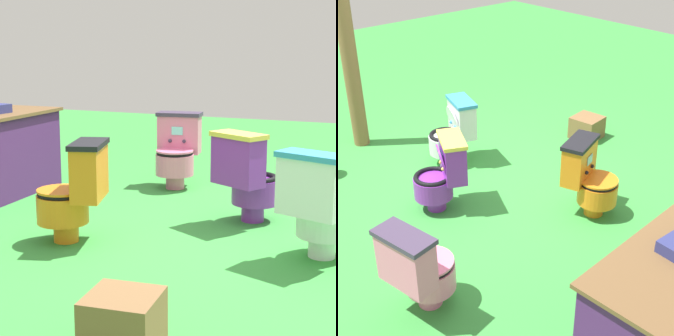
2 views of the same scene
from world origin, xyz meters
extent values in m
plane|color=green|center=(0.00, 0.00, 0.00)|extent=(14.00, 14.00, 0.00)
cylinder|color=white|center=(-0.11, -0.73, 0.07)|extent=(0.23, 0.23, 0.14)
cylinder|color=white|center=(-0.09, -0.73, 0.24)|extent=(0.47, 0.47, 0.20)
torus|color=black|center=(-0.09, -0.73, 0.35)|extent=(0.45, 0.45, 0.04)
cylinder|color=#338CBF|center=(-0.09, -0.73, 0.30)|extent=(0.30, 0.30, 0.01)
cube|color=white|center=(-0.28, -0.67, 0.51)|extent=(0.31, 0.45, 0.37)
cube|color=#338CBF|center=(-0.28, -0.67, 0.71)|extent=(0.34, 0.48, 0.04)
cube|color=#8CE0E5|center=(-0.18, -0.70, 0.56)|extent=(0.04, 0.11, 0.08)
cylinder|color=white|center=(-0.19, -0.70, 0.49)|extent=(0.20, 0.36, 0.35)
sphere|color=#338CBF|center=(-0.16, -0.64, 0.46)|extent=(0.04, 0.04, 0.04)
sphere|color=#338CBF|center=(-0.20, -0.77, 0.46)|extent=(0.04, 0.04, 0.04)
cylinder|color=purple|center=(0.53, -0.06, 0.07)|extent=(0.24, 0.24, 0.14)
cylinder|color=purple|center=(0.54, -0.07, 0.24)|extent=(0.50, 0.50, 0.20)
torus|color=black|center=(0.54, -0.07, 0.35)|extent=(0.47, 0.47, 0.04)
cylinder|color=#EACC4C|center=(0.54, -0.07, 0.30)|extent=(0.32, 0.32, 0.01)
cube|color=purple|center=(0.37, 0.02, 0.51)|extent=(0.35, 0.45, 0.37)
cube|color=#EACC4C|center=(0.37, 0.02, 0.71)|extent=(0.38, 0.48, 0.04)
cube|color=#8CE0E5|center=(0.46, -0.03, 0.56)|extent=(0.06, 0.10, 0.08)
cylinder|color=purple|center=(0.45, -0.03, 0.49)|extent=(0.24, 0.35, 0.35)
sphere|color=#EACC4C|center=(0.49, 0.03, 0.46)|extent=(0.04, 0.04, 0.04)
sphere|color=#EACC4C|center=(0.43, -0.09, 0.46)|extent=(0.04, 0.04, 0.04)
cylinder|color=pink|center=(1.31, 0.95, 0.07)|extent=(0.21, 0.21, 0.14)
cylinder|color=pink|center=(1.29, 0.95, 0.24)|extent=(0.43, 0.43, 0.20)
torus|color=black|center=(1.29, 0.95, 0.35)|extent=(0.41, 0.41, 0.04)
cylinder|color=#3F334C|center=(1.29, 0.95, 0.30)|extent=(0.28, 0.28, 0.01)
cube|color=pink|center=(1.49, 0.98, 0.51)|extent=(0.26, 0.44, 0.37)
cube|color=#3F334C|center=(1.49, 0.98, 0.71)|extent=(0.28, 0.46, 0.04)
cube|color=#8CE0E5|center=(1.39, 0.96, 0.56)|extent=(0.03, 0.11, 0.08)
cylinder|color=pink|center=(1.29, 0.95, 0.37)|extent=(0.42, 0.42, 0.02)
sphere|color=#3F334C|center=(1.39, 0.89, 0.46)|extent=(0.04, 0.04, 0.04)
sphere|color=#3F334C|center=(1.37, 1.03, 0.46)|extent=(0.04, 0.04, 0.04)
cylinder|color=orange|center=(-0.52, 1.01, 0.07)|extent=(0.23, 0.23, 0.14)
cylinder|color=orange|center=(-0.52, 1.03, 0.24)|extent=(0.47, 0.47, 0.20)
torus|color=black|center=(-0.52, 1.03, 0.35)|extent=(0.45, 0.45, 0.04)
cylinder|color=black|center=(-0.52, 1.03, 0.30)|extent=(0.30, 0.30, 0.01)
cube|color=orange|center=(-0.46, 0.84, 0.51)|extent=(0.45, 0.31, 0.37)
cube|color=black|center=(-0.46, 0.84, 0.71)|extent=(0.48, 0.34, 0.04)
cube|color=#8CE0E5|center=(-0.49, 0.94, 0.56)|extent=(0.11, 0.04, 0.08)
cylinder|color=orange|center=(-0.52, 1.03, 0.37)|extent=(0.46, 0.46, 0.02)
sphere|color=black|center=(-0.56, 0.92, 0.46)|extent=(0.04, 0.04, 0.04)
sphere|color=black|center=(-0.43, 0.96, 0.46)|extent=(0.04, 0.04, 0.04)
cube|color=brown|center=(-1.77, -0.12, 0.13)|extent=(0.37, 0.37, 0.27)
camera|label=1|loc=(-4.13, -1.40, 1.40)|focal=66.58mm
camera|label=2|loc=(2.80, 3.43, 2.72)|focal=54.44mm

